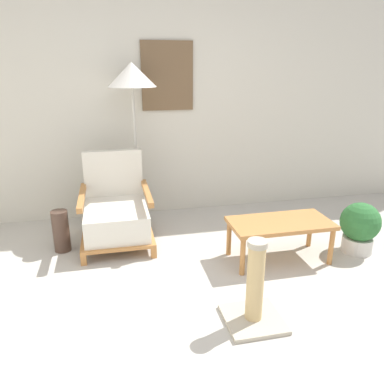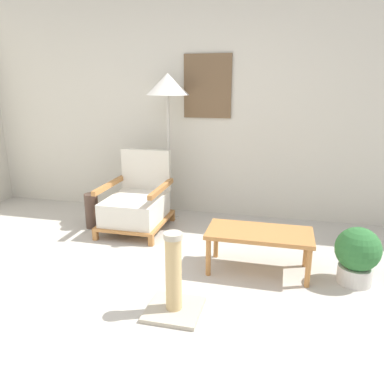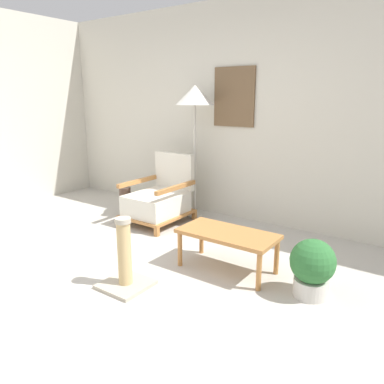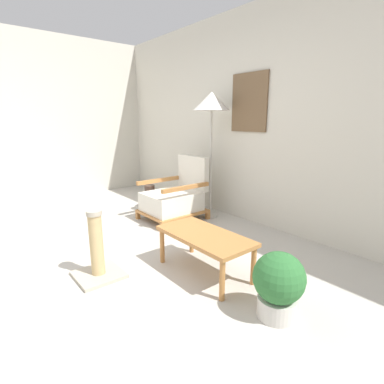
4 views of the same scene
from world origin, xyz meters
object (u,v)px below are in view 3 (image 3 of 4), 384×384
(armchair, at_px, (159,199))
(scratching_post, at_px, (125,263))
(vase, at_px, (125,202))
(potted_plant, at_px, (312,266))
(coffee_table, at_px, (227,237))
(floor_lamp, at_px, (195,99))

(armchair, relative_size, scratching_post, 1.40)
(vase, xyz_separation_m, scratching_post, (1.37, -1.37, 0.01))
(armchair, bearing_deg, potted_plant, -18.09)
(coffee_table, height_order, vase, vase)
(floor_lamp, bearing_deg, potted_plant, -30.61)
(coffee_table, relative_size, scratching_post, 1.47)
(scratching_post, bearing_deg, potted_plant, 29.45)
(floor_lamp, relative_size, scratching_post, 2.79)
(potted_plant, xyz_separation_m, scratching_post, (-1.32, -0.75, -0.05))
(vase, height_order, potted_plant, potted_plant)
(armchair, distance_m, scratching_post, 1.69)
(floor_lamp, relative_size, vase, 4.27)
(potted_plant, height_order, scratching_post, scratching_post)
(armchair, relative_size, coffee_table, 0.95)
(floor_lamp, bearing_deg, coffee_table, -44.34)
(armchair, bearing_deg, vase, -170.02)
(floor_lamp, bearing_deg, vase, -145.40)
(coffee_table, xyz_separation_m, vase, (-1.91, 0.60, -0.12))
(potted_plant, bearing_deg, vase, 167.01)
(armchair, bearing_deg, floor_lamp, 60.50)
(floor_lamp, distance_m, potted_plant, 2.58)
(scratching_post, bearing_deg, armchair, 120.48)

